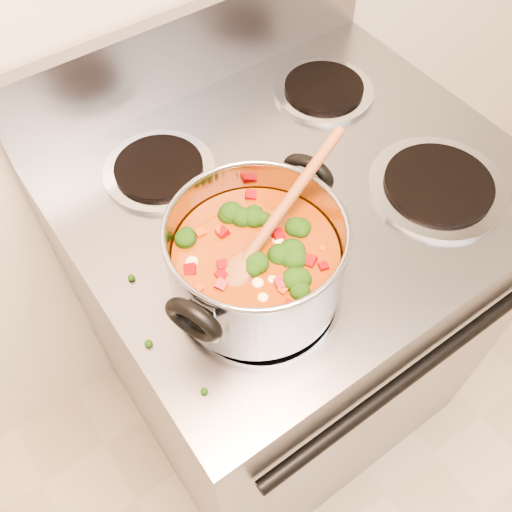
# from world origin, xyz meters

# --- Properties ---
(electric_range) EXTENTS (0.76, 0.69, 1.08)m
(electric_range) POSITION_xyz_m (-0.06, 1.16, 0.47)
(electric_range) COLOR gray
(electric_range) RESTS_ON ground
(stockpot) EXTENTS (0.30, 0.24, 0.15)m
(stockpot) POSITION_xyz_m (-0.24, 1.02, 1.00)
(stockpot) COLOR #9F9FA7
(stockpot) RESTS_ON electric_range
(wooden_spoon) EXTENTS (0.27, 0.11, 0.11)m
(wooden_spoon) POSITION_xyz_m (-0.22, 1.03, 1.04)
(wooden_spoon) COLOR brown
(wooden_spoon) RESTS_ON stockpot
(cooktop_crumbs) EXTENTS (0.15, 0.36, 0.01)m
(cooktop_crumbs) POSITION_xyz_m (-0.22, 1.13, 0.92)
(cooktop_crumbs) COLOR black
(cooktop_crumbs) RESTS_ON electric_range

